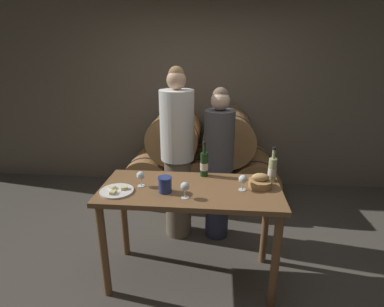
{
  "coord_description": "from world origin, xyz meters",
  "views": [
    {
      "loc": [
        0.21,
        -2.18,
        1.95
      ],
      "look_at": [
        0.0,
        0.13,
        1.13
      ],
      "focal_mm": 28.0,
      "sensor_mm": 36.0,
      "label": 1
    }
  ],
  "objects_px": {
    "person_left": "(178,155)",
    "wine_glass_center": "(243,179)",
    "wine_bottle_red": "(204,164)",
    "person_right": "(218,165)",
    "wine_glass_far_left": "(141,176)",
    "bread_basket": "(260,182)",
    "cheese_plate": "(117,191)",
    "tasting_table": "(191,203)",
    "wine_glass_left": "(185,187)",
    "blue_crock": "(165,184)",
    "wine_bottle_white": "(272,169)"
  },
  "relations": [
    {
      "from": "person_left",
      "to": "wine_glass_center",
      "type": "xyz_separation_m",
      "value": [
        0.61,
        -0.67,
        0.05
      ]
    },
    {
      "from": "wine_bottle_red",
      "to": "person_right",
      "type": "bearing_deg",
      "value": 73.08
    },
    {
      "from": "person_right",
      "to": "wine_bottle_red",
      "type": "xyz_separation_m",
      "value": [
        -0.13,
        -0.42,
        0.17
      ]
    },
    {
      "from": "person_right",
      "to": "wine_glass_far_left",
      "type": "distance_m",
      "value": 0.93
    },
    {
      "from": "person_right",
      "to": "bread_basket",
      "type": "distance_m",
      "value": 0.7
    },
    {
      "from": "person_right",
      "to": "wine_glass_far_left",
      "type": "height_order",
      "value": "person_right"
    },
    {
      "from": "cheese_plate",
      "to": "wine_glass_center",
      "type": "bearing_deg",
      "value": 7.29
    },
    {
      "from": "tasting_table",
      "to": "cheese_plate",
      "type": "height_order",
      "value": "cheese_plate"
    },
    {
      "from": "tasting_table",
      "to": "person_left",
      "type": "xyz_separation_m",
      "value": [
        -0.2,
        0.68,
        0.17
      ]
    },
    {
      "from": "bread_basket",
      "to": "wine_glass_left",
      "type": "relative_size",
      "value": 1.46
    },
    {
      "from": "blue_crock",
      "to": "bread_basket",
      "type": "bearing_deg",
      "value": 11.89
    },
    {
      "from": "wine_bottle_red",
      "to": "wine_glass_left",
      "type": "xyz_separation_m",
      "value": [
        -0.12,
        -0.43,
        -0.02
      ]
    },
    {
      "from": "person_left",
      "to": "cheese_plate",
      "type": "bearing_deg",
      "value": -115.18
    },
    {
      "from": "wine_bottle_red",
      "to": "wine_glass_far_left",
      "type": "relative_size",
      "value": 2.44
    },
    {
      "from": "wine_bottle_red",
      "to": "wine_glass_left",
      "type": "distance_m",
      "value": 0.45
    },
    {
      "from": "person_right",
      "to": "cheese_plate",
      "type": "height_order",
      "value": "person_right"
    },
    {
      "from": "tasting_table",
      "to": "wine_glass_far_left",
      "type": "relative_size",
      "value": 11.39
    },
    {
      "from": "tasting_table",
      "to": "cheese_plate",
      "type": "bearing_deg",
      "value": -167.97
    },
    {
      "from": "person_left",
      "to": "person_right",
      "type": "height_order",
      "value": "person_left"
    },
    {
      "from": "wine_bottle_white",
      "to": "cheese_plate",
      "type": "bearing_deg",
      "value": -165.43
    },
    {
      "from": "wine_bottle_red",
      "to": "tasting_table",
      "type": "bearing_deg",
      "value": -110.22
    },
    {
      "from": "wine_glass_center",
      "to": "tasting_table",
      "type": "bearing_deg",
      "value": -179.41
    },
    {
      "from": "cheese_plate",
      "to": "wine_glass_left",
      "type": "xyz_separation_m",
      "value": [
        0.55,
        -0.05,
        0.08
      ]
    },
    {
      "from": "tasting_table",
      "to": "wine_bottle_red",
      "type": "relative_size",
      "value": 4.66
    },
    {
      "from": "tasting_table",
      "to": "person_right",
      "type": "distance_m",
      "value": 0.72
    },
    {
      "from": "blue_crock",
      "to": "wine_glass_left",
      "type": "bearing_deg",
      "value": -26.52
    },
    {
      "from": "bread_basket",
      "to": "wine_glass_left",
      "type": "distance_m",
      "value": 0.64
    },
    {
      "from": "tasting_table",
      "to": "person_right",
      "type": "relative_size",
      "value": 0.91
    },
    {
      "from": "wine_bottle_white",
      "to": "wine_glass_far_left",
      "type": "xyz_separation_m",
      "value": [
        -1.08,
        -0.2,
        -0.01
      ]
    },
    {
      "from": "wine_glass_left",
      "to": "wine_glass_far_left",
      "type": "bearing_deg",
      "value": 155.39
    },
    {
      "from": "tasting_table",
      "to": "wine_glass_left",
      "type": "bearing_deg",
      "value": -98.61
    },
    {
      "from": "person_left",
      "to": "wine_glass_far_left",
      "type": "xyz_separation_m",
      "value": [
        -0.21,
        -0.67,
        0.05
      ]
    },
    {
      "from": "person_right",
      "to": "blue_crock",
      "type": "xyz_separation_m",
      "value": [
        -0.41,
        -0.77,
        0.12
      ]
    },
    {
      "from": "wine_bottle_white",
      "to": "wine_glass_center",
      "type": "relative_size",
      "value": 2.35
    },
    {
      "from": "wine_bottle_red",
      "to": "bread_basket",
      "type": "distance_m",
      "value": 0.51
    },
    {
      "from": "person_right",
      "to": "blue_crock",
      "type": "distance_m",
      "value": 0.88
    },
    {
      "from": "person_left",
      "to": "wine_bottle_red",
      "type": "bearing_deg",
      "value": -54.85
    },
    {
      "from": "wine_glass_far_left",
      "to": "wine_bottle_red",
      "type": "bearing_deg",
      "value": 27.06
    },
    {
      "from": "person_right",
      "to": "wine_glass_far_left",
      "type": "relative_size",
      "value": 12.54
    },
    {
      "from": "wine_bottle_red",
      "to": "person_left",
      "type": "bearing_deg",
      "value": 125.15
    },
    {
      "from": "cheese_plate",
      "to": "bread_basket",
      "type": "bearing_deg",
      "value": 9.55
    },
    {
      "from": "bread_basket",
      "to": "wine_bottle_white",
      "type": "bearing_deg",
      "value": 49.62
    },
    {
      "from": "person_right",
      "to": "bread_basket",
      "type": "relative_size",
      "value": 8.6
    },
    {
      "from": "wine_bottle_white",
      "to": "tasting_table",
      "type": "bearing_deg",
      "value": -163.33
    },
    {
      "from": "person_left",
      "to": "blue_crock",
      "type": "distance_m",
      "value": 0.77
    },
    {
      "from": "wine_bottle_red",
      "to": "cheese_plate",
      "type": "bearing_deg",
      "value": -150.25
    },
    {
      "from": "tasting_table",
      "to": "wine_bottle_white",
      "type": "xyz_separation_m",
      "value": [
        0.67,
        0.2,
        0.24
      ]
    },
    {
      "from": "wine_glass_far_left",
      "to": "wine_bottle_white",
      "type": "bearing_deg",
      "value": 10.43
    },
    {
      "from": "wine_bottle_white",
      "to": "wine_bottle_red",
      "type": "bearing_deg",
      "value": 174.27
    },
    {
      "from": "person_right",
      "to": "person_left",
      "type": "bearing_deg",
      "value": -179.99
    }
  ]
}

